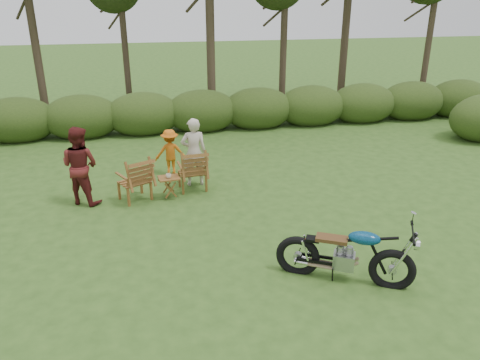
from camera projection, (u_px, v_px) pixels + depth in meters
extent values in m
plane|color=#2B4A18|center=(268.00, 265.00, 8.27)|extent=(80.00, 80.00, 0.00)
cylinder|color=#38281E|center=(31.00, 20.00, 15.96)|extent=(0.28, 0.28, 7.20)
cylinder|color=#38281E|center=(123.00, 30.00, 17.69)|extent=(0.24, 0.24, 6.30)
cylinder|color=#38281E|center=(210.00, 13.00, 16.01)|extent=(0.30, 0.30, 7.65)
cylinder|color=#38281E|center=(284.00, 27.00, 17.79)|extent=(0.26, 0.26, 6.48)
cylinder|color=#38281E|center=(348.00, 6.00, 19.08)|extent=(0.32, 0.32, 7.92)
cylinder|color=#38281E|center=(432.00, 22.00, 17.76)|extent=(0.24, 0.24, 6.84)
ellipsoid|color=#293C16|center=(17.00, 121.00, 15.08)|extent=(2.52, 1.68, 1.51)
ellipsoid|color=#293C16|center=(82.00, 117.00, 15.45)|extent=(2.52, 1.68, 1.51)
ellipsoid|color=#293C16|center=(143.00, 114.00, 15.83)|extent=(2.52, 1.68, 1.51)
ellipsoid|color=#293C16|center=(202.00, 112.00, 16.20)|extent=(2.52, 1.68, 1.51)
ellipsoid|color=#293C16|center=(258.00, 109.00, 16.58)|extent=(2.52, 1.68, 1.51)
ellipsoid|color=#293C16|center=(311.00, 106.00, 16.95)|extent=(2.52, 1.68, 1.51)
ellipsoid|color=#293C16|center=(363.00, 104.00, 17.33)|extent=(2.52, 1.68, 1.51)
ellipsoid|color=#293C16|center=(412.00, 101.00, 17.70)|extent=(2.52, 1.68, 1.51)
ellipsoid|color=#293C16|center=(459.00, 99.00, 18.08)|extent=(2.52, 1.68, 1.51)
imported|color=beige|center=(168.00, 176.00, 10.73)|extent=(0.15, 0.15, 0.10)
imported|color=beige|center=(195.00, 184.00, 11.73)|extent=(0.63, 0.42, 1.71)
imported|color=#581919|center=(85.00, 202.00, 10.75)|extent=(1.09, 1.02, 1.79)
imported|color=#C45C12|center=(171.00, 174.00, 12.40)|extent=(0.80, 0.48, 1.22)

